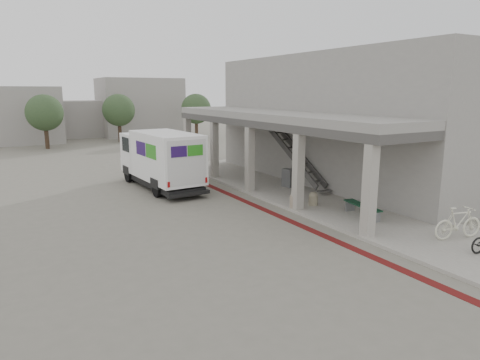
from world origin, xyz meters
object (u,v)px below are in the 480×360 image
fedex_truck (160,158)px  utility_cabinet (288,178)px  bench (362,208)px  bicycle_cream (458,223)px

fedex_truck → utility_cabinet: (5.74, -3.60, -1.00)m
bench → bicycle_cream: bearing=-65.8°
utility_cabinet → bicycle_cream: bearing=-103.1°
fedex_truck → utility_cabinet: bearing=-35.5°
bench → bicycle_cream: size_ratio=1.11×
fedex_truck → bicycle_cream: 14.40m
bench → bicycle_cream: (0.88, -3.55, 0.22)m
fedex_truck → bench: size_ratio=3.43×
bench → utility_cabinet: bearing=94.1°
utility_cabinet → bicycle_cream: bicycle_cream is taller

